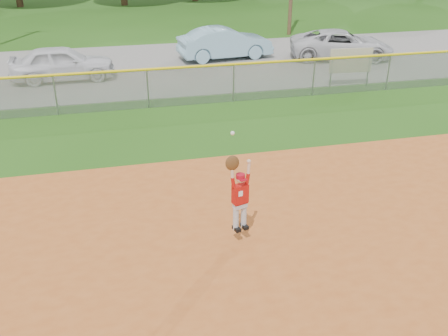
{
  "coord_description": "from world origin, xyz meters",
  "views": [
    {
      "loc": [
        -1.36,
        -8.32,
        6.38
      ],
      "look_at": [
        1.09,
        2.1,
        1.1
      ],
      "focal_mm": 40.0,
      "sensor_mm": 36.0,
      "label": 1
    }
  ],
  "objects_px": {
    "car_white_a": "(62,63)",
    "car_blue": "(225,43)",
    "sponsor_sign": "(351,62)",
    "ballplayer": "(239,193)",
    "car_white_b": "(341,45)"
  },
  "relations": [
    {
      "from": "car_white_a",
      "to": "sponsor_sign",
      "type": "xyz_separation_m",
      "value": [
        11.99,
        -3.79,
        0.3
      ]
    },
    {
      "from": "ballplayer",
      "to": "car_white_a",
      "type": "bearing_deg",
      "value": 107.44
    },
    {
      "from": "car_blue",
      "to": "sponsor_sign",
      "type": "relative_size",
      "value": 2.58
    },
    {
      "from": "car_white_a",
      "to": "ballplayer",
      "type": "distance_m",
      "value": 14.68
    },
    {
      "from": "sponsor_sign",
      "to": "car_white_a",
      "type": "bearing_deg",
      "value": 162.48
    },
    {
      "from": "car_white_a",
      "to": "ballplayer",
      "type": "xyz_separation_m",
      "value": [
        4.4,
        -14.0,
        0.45
      ]
    },
    {
      "from": "car_white_a",
      "to": "car_blue",
      "type": "distance_m",
      "value": 8.23
    },
    {
      "from": "car_white_a",
      "to": "car_white_b",
      "type": "height_order",
      "value": "car_white_a"
    },
    {
      "from": "car_white_b",
      "to": "sponsor_sign",
      "type": "bearing_deg",
      "value": 173.45
    },
    {
      "from": "car_blue",
      "to": "ballplayer",
      "type": "relative_size",
      "value": 2.05
    },
    {
      "from": "car_white_a",
      "to": "ballplayer",
      "type": "relative_size",
      "value": 1.91
    },
    {
      "from": "car_white_b",
      "to": "ballplayer",
      "type": "xyz_separation_m",
      "value": [
        -9.35,
        -14.78,
        0.48
      ]
    },
    {
      "from": "car_blue",
      "to": "sponsor_sign",
      "type": "bearing_deg",
      "value": -151.96
    },
    {
      "from": "sponsor_sign",
      "to": "ballplayer",
      "type": "distance_m",
      "value": 12.73
    },
    {
      "from": "ballplayer",
      "to": "car_blue",
      "type": "bearing_deg",
      "value": 77.68
    }
  ]
}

